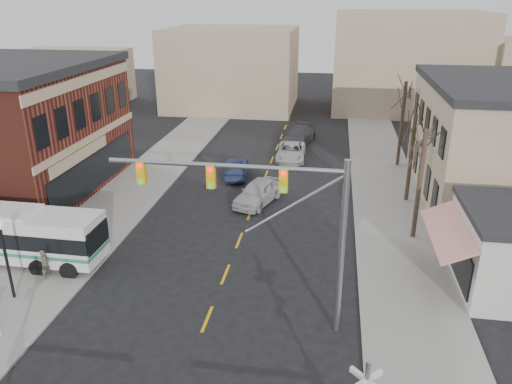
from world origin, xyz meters
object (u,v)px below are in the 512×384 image
car_c (291,152)px  pedestrian_far (54,226)px  car_b (237,168)px  transit_bus (0,233)px  pedestrian_near (45,264)px  car_a (258,192)px  street_lamp (3,243)px  car_d (299,136)px  traffic_signal_mast (277,209)px

car_c → pedestrian_far: pedestrian_far is taller
car_b → pedestrian_far: pedestrian_far is taller
transit_bus → pedestrian_near: 3.96m
car_a → car_c: bearing=100.5°
street_lamp → car_c: (11.46, 24.23, -2.35)m
car_a → street_lamp: bearing=-107.9°
transit_bus → car_d: 29.79m
car_a → pedestrian_far: bearing=-128.3°
street_lamp → car_d: size_ratio=0.72×
car_d → car_c: bearing=-80.4°
traffic_signal_mast → pedestrian_near: (-12.25, 1.87, -4.80)m
street_lamp → pedestrian_far: street_lamp is taller
car_b → pedestrian_far: (-8.84, -12.76, 0.17)m
car_c → car_b: bearing=-128.4°
traffic_signal_mast → street_lamp: size_ratio=2.42×
car_b → car_d: size_ratio=0.81×
street_lamp → car_b: street_lamp is taller
car_b → car_c: 6.53m
car_a → car_d: bearing=102.0°
pedestrian_far → pedestrian_near: bearing=-100.9°
car_b → car_d: 11.23m
pedestrian_near → transit_bus: bearing=68.7°
car_c → pedestrian_far: (-12.79, -17.96, 0.20)m
car_a → car_d: size_ratio=0.87×
transit_bus → street_lamp: street_lamp is taller
pedestrian_far → car_b: bearing=19.8°
car_d → pedestrian_far: bearing=-106.7°
transit_bus → car_a: size_ratio=2.34×
car_c → pedestrian_near: size_ratio=3.25×
car_b → car_d: (4.24, 10.40, 0.07)m
traffic_signal_mast → car_d: bearing=92.3°
car_c → pedestrian_near: pedestrian_near is taller
street_lamp → traffic_signal_mast: bearing=0.0°
pedestrian_far → car_d: bearing=25.1°
pedestrian_near → car_a: bearing=-35.0°
pedestrian_near → street_lamp: bearing=163.2°
transit_bus → street_lamp: 4.71m
transit_bus → traffic_signal_mast: (15.78, -3.47, 4.04)m
transit_bus → car_b: 18.71m
car_a → car_b: bearing=134.3°
car_c → pedestrian_near: 24.82m
street_lamp → car_d: (11.74, 29.43, -2.26)m
car_c → transit_bus: bearing=-125.7°
car_a → car_b: car_a is taller
car_c → pedestrian_far: bearing=-126.6°
street_lamp → car_b: (7.50, 19.03, -2.32)m
pedestrian_far → transit_bus: bearing=-154.0°
car_a → car_d: car_a is taller
car_d → pedestrian_near: bearing=-99.1°
car_c → car_a: bearing=-98.8°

